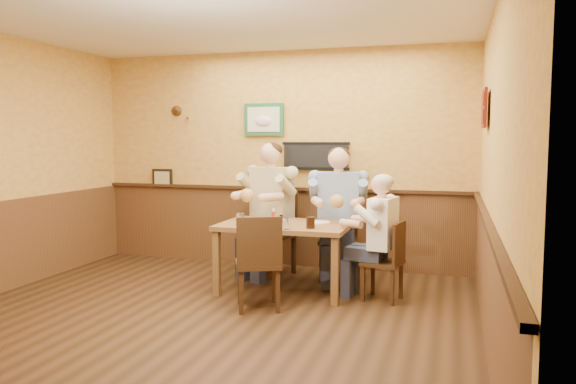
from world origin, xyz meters
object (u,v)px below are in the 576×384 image
Objects in this scene: chair_near_side at (258,262)px; diner_white_elder at (383,244)px; dining_table at (285,232)px; chair_back_left at (272,233)px; salt_shaker at (274,218)px; chair_back_right at (338,238)px; water_glass_mid at (287,223)px; water_glass_left at (240,219)px; hot_sauce_bottle at (273,217)px; chair_right_end at (382,261)px; cola_tumbler at (311,223)px; pepper_shaker at (281,219)px; diner_tan_shirt at (272,216)px; diner_blue_polo at (338,221)px.

diner_white_elder reaches higher than chair_near_side.
chair_back_left is at bearing 118.31° from dining_table.
salt_shaker is at bearing -108.42° from chair_near_side.
chair_back_right reaches higher than water_glass_mid.
hot_sauce_bottle is (0.33, 0.13, 0.02)m from water_glass_left.
chair_near_side is (-1.14, -0.64, 0.06)m from chair_right_end.
chair_near_side is at bearing -120.64° from chair_back_right.
cola_tumbler is at bearing -157.18° from chair_near_side.
pepper_shaker is (0.01, 0.74, 0.32)m from chair_near_side.
diner_tan_shirt reaches higher than diner_blue_polo.
chair_near_side reaches higher than dining_table.
pepper_shaker is at bearing -83.93° from chair_right_end.
chair_back_left is 6.32× the size of hot_sauce_bottle.
diner_blue_polo is 1.27m from water_glass_left.
chair_near_side is at bearing -49.29° from diner_white_elder.
dining_table is at bearing -134.32° from chair_back_right.
diner_white_elder is (0.00, 0.00, 0.18)m from chair_right_end.
hot_sauce_bottle is at bearing -123.13° from dining_table.
salt_shaker is at bearing 150.76° from cola_tumbler.
chair_back_right is at bearing 46.16° from water_glass_left.
chair_near_side reaches higher than pepper_shaker.
diner_white_elder is 13.89× the size of pepper_shaker.
chair_back_right is 0.96m from cola_tumbler.
water_glass_mid is at bearing -116.99° from diner_blue_polo.
chair_back_right is at bearing 15.07° from diner_tan_shirt.
chair_right_end is 1.65m from diner_tan_shirt.
hot_sauce_bottle is (0.29, -0.83, 0.10)m from diner_tan_shirt.
chair_near_side is at bearing -84.78° from salt_shaker.
chair_back_right is 0.92m from salt_shaker.
chair_back_right is 0.93m from chair_right_end.
chair_back_left is at bearing 116.11° from pepper_shaker.
chair_near_side is 0.64× the size of diner_tan_shirt.
salt_shaker is (-0.26, 0.39, -0.01)m from water_glass_mid.
diner_white_elder reaches higher than chair_back_right.
chair_right_end is 7.00× the size of cola_tumbler.
chair_back_left reaches higher than pepper_shaker.
chair_near_side reaches higher than salt_shaker.
chair_back_right is 1.02m from hot_sauce_bottle.
chair_back_right reaches higher than dining_table.
chair_back_left is 0.22m from diner_tan_shirt.
pepper_shaker is at bearing 143.56° from cola_tumbler.
diner_tan_shirt is 0.84m from diner_blue_polo.
chair_right_end is 8.51× the size of salt_shaker.
diner_tan_shirt reaches higher than water_glass_mid.
diner_tan_shirt reaches higher than chair_back_right.
dining_table is 11.99× the size of water_glass_mid.
hot_sauce_bottle is at bearing -111.43° from chair_near_side.
diner_white_elder reaches higher than chair_right_end.
hot_sauce_bottle reaches higher than chair_right_end.
dining_table is at bearing -81.27° from chair_right_end.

